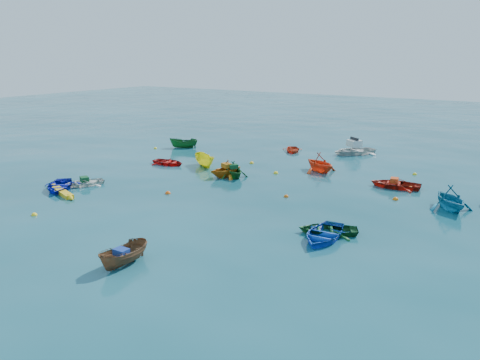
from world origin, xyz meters
The scene contains 32 objects.
ground centered at (0.00, 0.00, 0.00)m, with size 160.00×160.00×0.00m, color #093843.
dinghy_blue_sw centered at (-9.99, -2.48, 0.00)m, with size 2.45×3.42×0.71m, color #0D17A4.
dinghy_white_near centered at (-9.42, -0.94, 0.00)m, with size 2.03×2.83×0.59m, color silver.
sampan_brown_mid centered at (2.57, -8.68, 0.00)m, with size 1.02×2.70×1.04m, color brown.
dinghy_blue_se centered at (8.86, -1.16, 0.00)m, with size 2.49×3.49×0.72m, color #0D42AE.
dinghy_orange_w centered at (-2.20, 6.48, 0.00)m, with size 2.30×2.67×1.41m, color #C66D12.
sampan_yellow_mid centered at (-5.49, 8.27, 0.00)m, with size 1.17×3.12×1.21m, color yellow.
dinghy_green_e centered at (8.74, -0.29, 0.00)m, with size 2.17×3.04×0.63m, color #135123.
dinghy_cyan_se centered at (13.48, 7.27, 0.00)m, with size 2.57×2.99×1.57m, color teal.
dinghy_red_nw centered at (-8.59, 7.28, 0.00)m, with size 2.08×2.91×0.60m, color #B8110F.
dinghy_green_n centered at (-1.63, 6.69, 0.00)m, with size 2.16×2.51×1.32m, color #13541C.
dinghy_red_ne centered at (9.48, 10.38, 0.00)m, with size 2.42×3.38×0.70m, color #A01A0D.
dinghy_red_far centered at (-2.11, 17.80, 0.00)m, with size 1.92×2.68×0.56m, color red.
dinghy_orange_far centered at (3.18, 11.83, 0.00)m, with size 2.65×3.07×1.62m, color #F04316.
sampan_green_far centered at (-12.08, 13.66, 0.00)m, with size 1.04×2.75×1.07m, color #135320.
kayak_yellow centered at (-8.81, -3.14, 0.00)m, with size 0.51×3.51×0.34m, color gold, non-canonical shape.
motorboat_white centered at (3.22, 19.80, 0.00)m, with size 3.00×4.19×1.47m, color silver.
tarp_green_a centered at (-9.37, -0.85, 0.46)m, with size 0.68×0.52×0.33m, color #134D26.
tarp_blue_a centered at (2.57, -8.83, 0.67)m, with size 0.62×0.47×0.30m, color navy.
tarp_orange_a centered at (-2.18, 6.52, 0.87)m, with size 0.71×0.54×0.34m, color #B36612.
tarp_green_b centered at (-1.71, 6.75, 0.82)m, with size 0.65×0.50×0.32m, color #134F25.
tarp_orange_b centered at (9.38, 10.36, 0.51)m, with size 0.67×0.51×0.32m, color #CB3F14.
buoy_or_a centered at (-3.00, 0.71, 0.00)m, with size 0.37×0.37×0.37m, color #EE540C.
buoy_ye_a centered at (-6.70, -6.74, 0.00)m, with size 0.33×0.33×0.33m, color yellow.
buoy_or_b centered at (4.03, 4.27, 0.00)m, with size 0.32×0.32×0.32m, color #D4580B.
buoy_ye_b centered at (-14.16, 11.82, 0.00)m, with size 0.32×0.32×0.32m, color yellow.
buoy_or_c centered at (-9.90, 8.07, 0.00)m, with size 0.30×0.30×0.30m, color orange.
buoy_ye_c centered at (0.54, 9.40, 0.00)m, with size 0.37×0.37×0.37m, color yellow.
buoy_or_d centered at (10.24, 7.46, 0.00)m, with size 0.37×0.37×0.37m, color orange.
buoy_ye_d centered at (-2.84, 11.38, 0.00)m, with size 0.37×0.37×0.37m, color yellow.
buoy_or_e centered at (10.47, 10.57, 0.00)m, with size 0.39×0.39×0.39m, color #D3540B.
buoy_ye_e centered at (9.83, 14.79, 0.00)m, with size 0.33×0.33×0.33m, color yellow.
Camera 1 is at (17.02, -22.04, 9.04)m, focal length 35.00 mm.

